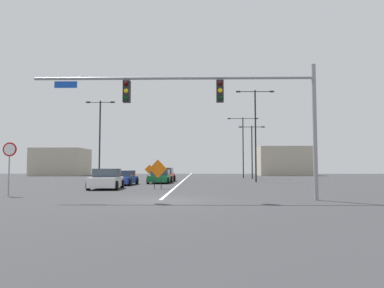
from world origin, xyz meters
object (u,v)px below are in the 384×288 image
object	(u,v)px
street_lamp_near_left	(252,147)
street_lamp_far_left	(100,134)
traffic_signal_assembly	(216,99)
stop_sign	(9,158)
street_lamp_far_right	(255,128)
street_lamp_near_right	(243,142)
construction_sign_median_near	(158,170)
car_silver_mid	(167,174)
car_red_far	(165,175)
car_green_approaching	(160,177)
car_blue_passing	(123,178)
construction_sign_left_shoulder	(149,170)
car_white_distant	(106,180)

from	to	relation	value
street_lamp_near_left	street_lamp_far_left	xyz separation A→B (m)	(-17.71, -11.22, 0.70)
traffic_signal_assembly	stop_sign	size ratio (longest dim) A/B	4.69
street_lamp_far_right	street_lamp_near_right	xyz separation A→B (m)	(0.45, 14.18, -0.46)
stop_sign	street_lamp_near_right	distance (m)	36.93
street_lamp_near_left	construction_sign_median_near	distance (m)	25.22
street_lamp_far_left	street_lamp_far_right	distance (m)	16.49
street_lamp_near_right	car_silver_mid	size ratio (longest dim) A/B	1.99
street_lamp_far_right	car_red_far	distance (m)	11.02
car_green_approaching	car_silver_mid	world-z (taller)	car_silver_mid
street_lamp_far_left	traffic_signal_assembly	bearing A→B (deg)	-61.18
stop_sign	car_green_approaching	bearing A→B (deg)	67.53
stop_sign	construction_sign_median_near	xyz separation A→B (m)	(7.29, 6.61, -0.69)
traffic_signal_assembly	construction_sign_median_near	world-z (taller)	traffic_signal_assembly
street_lamp_far_right	car_blue_passing	world-z (taller)	street_lamp_far_right
car_green_approaching	car_red_far	bearing A→B (deg)	89.03
car_blue_passing	car_silver_mid	bearing A→B (deg)	83.98
car_green_approaching	construction_sign_left_shoulder	bearing A→B (deg)	102.52
traffic_signal_assembly	stop_sign	xyz separation A→B (m)	(-11.05, 2.21, -2.75)
car_red_far	car_green_approaching	size ratio (longest dim) A/B	0.97
stop_sign	car_red_far	xyz separation A→B (m)	(6.56, 20.06, -1.36)
street_lamp_far_right	car_blue_passing	distance (m)	15.08
street_lamp_near_right	car_red_far	world-z (taller)	street_lamp_near_right
street_lamp_near_left	construction_sign_left_shoulder	size ratio (longest dim) A/B	3.77
street_lamp_far_left	construction_sign_left_shoulder	size ratio (longest dim) A/B	4.50
car_blue_passing	car_white_distant	xyz separation A→B (m)	(0.09, -5.96, 0.08)
street_lamp_near_left	street_lamp_far_left	distance (m)	20.98
street_lamp_near_left	street_lamp_near_right	distance (m)	3.51
street_lamp_far_left	stop_sign	bearing A→B (deg)	-89.35
street_lamp_near_left	street_lamp_far_right	world-z (taller)	street_lamp_far_right
street_lamp_far_left	street_lamp_near_right	xyz separation A→B (m)	(16.92, 14.52, 0.22)
street_lamp_near_right	stop_sign	bearing A→B (deg)	-117.03
stop_sign	car_red_far	bearing A→B (deg)	71.88
street_lamp_far_right	car_red_far	world-z (taller)	street_lamp_far_right
stop_sign	construction_sign_left_shoulder	distance (m)	28.33
construction_sign_left_shoulder	traffic_signal_assembly	bearing A→B (deg)	-76.42
car_red_far	car_white_distant	distance (m)	14.09
street_lamp_near_left	traffic_signal_assembly	bearing A→B (deg)	-101.51
car_red_far	car_silver_mid	distance (m)	12.01
stop_sign	car_white_distant	size ratio (longest dim) A/B	0.74
street_lamp_far_right	car_green_approaching	xyz separation A→B (m)	(-9.78, -2.90, -5.09)
car_green_approaching	street_lamp_near_left	bearing A→B (deg)	51.38
street_lamp_far_right	car_white_distant	distance (m)	18.32
street_lamp_far_right	car_blue_passing	size ratio (longest dim) A/B	2.17
traffic_signal_assembly	car_silver_mid	bearing A→B (deg)	98.94
car_green_approaching	car_blue_passing	bearing A→B (deg)	-130.09
construction_sign_left_shoulder	car_silver_mid	world-z (taller)	construction_sign_left_shoulder
street_lamp_near_left	street_lamp_far_left	size ratio (longest dim) A/B	0.84
stop_sign	car_silver_mid	bearing A→B (deg)	79.97
street_lamp_far_left	construction_sign_median_near	size ratio (longest dim) A/B	4.08
street_lamp_near_right	car_red_far	bearing A→B (deg)	-128.61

